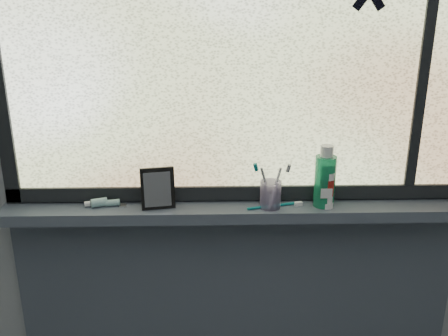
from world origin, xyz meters
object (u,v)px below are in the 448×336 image
toothbrush_cup (271,195)px  vanity_mirror (158,188)px  cream_tube (327,185)px  mouthwash_bottle (325,176)px

toothbrush_cup → vanity_mirror: bearing=178.9°
vanity_mirror → toothbrush_cup: vanity_mirror is taller
vanity_mirror → cream_tube: (0.57, -0.01, 0.01)m
vanity_mirror → mouthwash_bottle: bearing=-9.6°
vanity_mirror → toothbrush_cup: bearing=-11.1°
toothbrush_cup → cream_tube: bearing=-0.8°
toothbrush_cup → mouthwash_bottle: (0.18, 0.01, 0.06)m
toothbrush_cup → cream_tube: size_ratio=0.88×
vanity_mirror → cream_tube: vanity_mirror is taller
toothbrush_cup → cream_tube: cream_tube is taller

